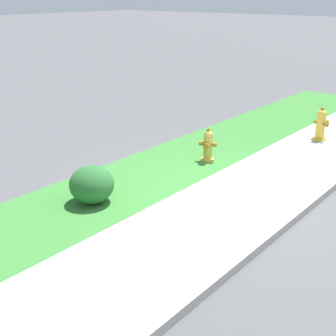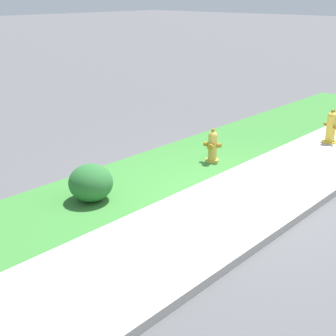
{
  "view_description": "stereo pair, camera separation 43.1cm",
  "coord_description": "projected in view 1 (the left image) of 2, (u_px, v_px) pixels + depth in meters",
  "views": [
    {
      "loc": [
        -6.17,
        -3.44,
        3.14
      ],
      "look_at": [
        -0.53,
        1.12,
        0.4
      ],
      "focal_mm": 50.0,
      "sensor_mm": 36.0,
      "label": 1
    },
    {
      "loc": [
        -5.88,
        -3.77,
        3.14
      ],
      "look_at": [
        -0.53,
        1.12,
        0.4
      ],
      "focal_mm": 50.0,
      "sensor_mm": 36.0,
      "label": 2
    }
  ],
  "objects": [
    {
      "name": "ground_plane",
      "position": [
        242.0,
        197.0,
        7.62
      ],
      "size": [
        120.0,
        120.0,
        0.0
      ],
      "primitive_type": "plane",
      "color": "#515154"
    },
    {
      "name": "fire_hydrant_at_driveway",
      "position": [
        208.0,
        146.0,
        9.15
      ],
      "size": [
        0.33,
        0.36,
        0.67
      ],
      "rotation": [
        0.0,
        0.0,
        1.94
      ],
      "color": "gold",
      "rests_on": "ground"
    },
    {
      "name": "grass_verge",
      "position": [
        154.0,
        171.0,
        8.72
      ],
      "size": [
        18.0,
        1.92,
        0.01
      ],
      "primitive_type": "cube",
      "color": "#387A33",
      "rests_on": "ground"
    },
    {
      "name": "sidewalk_pavement",
      "position": [
        242.0,
        197.0,
        7.62
      ],
      "size": [
        18.0,
        1.83,
        0.01
      ],
      "primitive_type": "cube",
      "color": "#BCB7AD",
      "rests_on": "ground"
    },
    {
      "name": "fire_hydrant_near_corner",
      "position": [
        321.0,
        125.0,
        10.44
      ],
      "size": [
        0.36,
        0.39,
        0.75
      ],
      "rotation": [
        0.0,
        0.0,
        4.35
      ],
      "color": "gold",
      "rests_on": "ground"
    },
    {
      "name": "shrub_bush_near_lamp",
      "position": [
        92.0,
        184.0,
        7.35
      ],
      "size": [
        0.71,
        0.71,
        0.6
      ],
      "color": "#28662D",
      "rests_on": "ground"
    },
    {
      "name": "street_curb",
      "position": [
        300.0,
        211.0,
        7.01
      ],
      "size": [
        18.0,
        0.16,
        0.12
      ],
      "primitive_type": "cube",
      "color": "#BCB7AD",
      "rests_on": "ground"
    }
  ]
}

